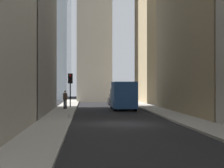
% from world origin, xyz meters
% --- Properties ---
extents(ground_plane, '(135.00, 135.00, 0.00)m').
position_xyz_m(ground_plane, '(0.00, 0.00, 0.00)').
color(ground_plane, black).
extents(sidewalk_right, '(90.00, 2.20, 0.14)m').
position_xyz_m(sidewalk_right, '(0.00, 4.50, 0.07)').
color(sidewalk_right, '#A8A399').
rests_on(sidewalk_right, ground_plane).
extents(sidewalk_left, '(90.00, 2.20, 0.14)m').
position_xyz_m(sidewalk_left, '(0.00, -4.50, 0.07)').
color(sidewalk_left, '#A8A399').
rests_on(sidewalk_left, ground_plane).
extents(building_left_far, '(12.69, 10.50, 21.73)m').
position_xyz_m(building_left_far, '(31.63, -10.59, 10.87)').
color(building_left_far, '#9E8966').
rests_on(building_left_far, ground_plane).
extents(delivery_truck, '(6.46, 2.25, 2.84)m').
position_xyz_m(delivery_truck, '(14.54, -1.40, 1.46)').
color(delivery_truck, '#285699').
rests_on(delivery_truck, ground_plane).
extents(sedan_black, '(4.30, 1.78, 1.42)m').
position_xyz_m(sedan_black, '(24.38, -1.40, 0.66)').
color(sedan_black, black).
rests_on(sedan_black, ground_plane).
extents(traffic_light_midblock, '(0.43, 0.52, 3.66)m').
position_xyz_m(traffic_light_midblock, '(17.70, 4.10, 2.83)').
color(traffic_light_midblock, black).
rests_on(traffic_light_midblock, sidewalk_right).
extents(pedestrian, '(0.26, 0.44, 1.84)m').
position_xyz_m(pedestrian, '(13.83, 4.46, 1.15)').
color(pedestrian, black).
rests_on(pedestrian, sidewalk_right).
extents(discarded_bottle, '(0.07, 0.07, 0.27)m').
position_xyz_m(discarded_bottle, '(3.24, 3.65, 0.25)').
color(discarded_bottle, '#999EA3').
rests_on(discarded_bottle, sidewalk_right).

